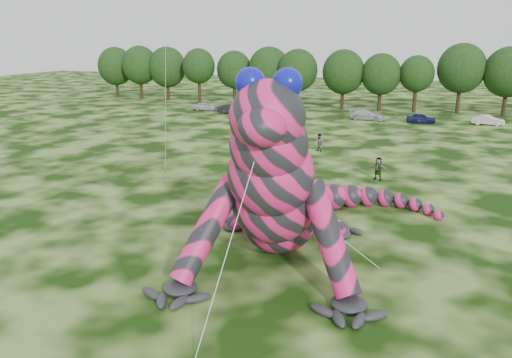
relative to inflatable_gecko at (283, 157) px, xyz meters
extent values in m
plane|color=#16330A|center=(3.23, -1.16, -5.08)|extent=(240.00, 240.00, 0.00)
cylinder|color=silver|center=(-12.71, 9.80, 2.17)|extent=(0.02, 0.02, 15.12)
cylinder|color=#382314|center=(-14.09, 11.46, -4.96)|extent=(0.08, 0.08, 0.24)
imported|color=silver|center=(-27.16, 46.95, -4.42)|extent=(4.03, 1.99, 1.32)
imported|color=black|center=(-21.64, 45.00, -4.33)|extent=(4.72, 2.28, 1.49)
imported|color=#9B1202|center=(-14.01, 47.49, -4.33)|extent=(5.72, 3.36, 1.49)
imported|color=#B5BABF|center=(-1.54, 46.15, -4.37)|extent=(4.98, 2.27, 1.41)
imported|color=navy|center=(5.78, 46.07, -4.42)|extent=(4.06, 2.17, 1.31)
imported|color=beige|center=(14.21, 47.35, -4.41)|extent=(4.16, 1.72, 1.34)
imported|color=gray|center=(-3.32, 23.98, -4.15)|extent=(1.12, 1.03, 1.85)
imported|color=gray|center=(3.55, 15.34, -4.13)|extent=(1.84, 1.13, 1.90)
imported|color=gray|center=(-7.23, 18.58, -4.16)|extent=(0.65, 0.78, 1.83)
camera|label=1|loc=(7.54, -25.17, 6.27)|focal=35.00mm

